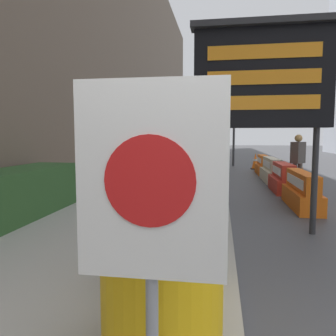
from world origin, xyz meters
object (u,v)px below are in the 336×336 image
(traffic_cone_near, at_px, (302,177))
(barrel_drum_middle, at_px, (170,240))
(jersey_barrier_cream, at_px, (271,171))
(pedestrian_worker, at_px, (298,157))
(warning_sign, at_px, (151,202))
(traffic_cone_mid, at_px, (255,161))
(barrel_drum_foreground, at_px, (162,289))
(traffic_light_near_curb, at_px, (234,115))
(jersey_barrier_orange_near, at_px, (263,166))
(jersey_barrier_red_striped, at_px, (283,179))
(message_board, at_px, (262,78))
(jersey_barrier_orange_far, at_px, (302,192))

(traffic_cone_near, bearing_deg, barrel_drum_middle, -111.47)
(jersey_barrier_cream, distance_m, pedestrian_worker, 2.00)
(warning_sign, xyz_separation_m, pedestrian_worker, (2.60, 8.85, -0.33))
(barrel_drum_middle, bearing_deg, traffic_cone_mid, 80.77)
(barrel_drum_foreground, relative_size, traffic_light_near_curb, 0.24)
(barrel_drum_foreground, height_order, jersey_barrier_cream, barrel_drum_foreground)
(jersey_barrier_orange_near, bearing_deg, jersey_barrier_red_striped, -90.00)
(message_board, height_order, jersey_barrier_cream, message_board)
(barrel_drum_middle, relative_size, traffic_cone_near, 1.36)
(warning_sign, relative_size, message_board, 0.50)
(warning_sign, bearing_deg, jersey_barrier_orange_near, 80.71)
(jersey_barrier_orange_far, bearing_deg, jersey_barrier_red_striped, 90.00)
(barrel_drum_middle, distance_m, jersey_barrier_orange_far, 5.12)
(message_board, bearing_deg, traffic_cone_mid, 84.42)
(jersey_barrier_orange_far, xyz_separation_m, traffic_light_near_curb, (-1.10, 10.51, 2.38))
(jersey_barrier_cream, bearing_deg, jersey_barrier_orange_far, -90.00)
(message_board, bearing_deg, jersey_barrier_orange_near, 82.45)
(traffic_cone_mid, bearing_deg, barrel_drum_foreground, -98.17)
(message_board, distance_m, jersey_barrier_orange_far, 3.22)
(barrel_drum_foreground, xyz_separation_m, jersey_barrier_cream, (2.18, 10.09, -0.23))
(jersey_barrier_cream, relative_size, jersey_barrier_orange_near, 1.31)
(jersey_barrier_cream, distance_m, traffic_cone_near, 1.56)
(barrel_drum_middle, bearing_deg, jersey_barrier_cream, 75.80)
(jersey_barrier_orange_near, xyz_separation_m, pedestrian_worker, (0.48, -4.14, 0.63))
(message_board, relative_size, pedestrian_worker, 2.06)
(traffic_cone_near, bearing_deg, warning_sign, -107.03)
(jersey_barrier_red_striped, bearing_deg, barrel_drum_foreground, -105.61)
(barrel_drum_foreground, distance_m, warning_sign, 0.93)
(barrel_drum_foreground, height_order, traffic_light_near_curb, traffic_light_near_curb)
(jersey_barrier_red_striped, distance_m, jersey_barrier_orange_near, 4.58)
(barrel_drum_middle, bearing_deg, pedestrian_worker, 68.99)
(traffic_light_near_curb, bearing_deg, warning_sign, -93.50)
(barrel_drum_middle, height_order, jersey_barrier_red_striped, barrel_drum_middle)
(warning_sign, bearing_deg, traffic_light_near_curb, 86.50)
(traffic_cone_mid, bearing_deg, jersey_barrier_orange_far, -89.34)
(traffic_cone_near, bearing_deg, traffic_light_near_curb, 103.90)
(barrel_drum_middle, height_order, message_board, message_board)
(barrel_drum_foreground, distance_m, jersey_barrier_red_striped, 8.11)
(message_board, bearing_deg, barrel_drum_foreground, -105.89)
(barrel_drum_middle, distance_m, jersey_barrier_cream, 9.34)
(message_board, bearing_deg, jersey_barrier_red_striped, 74.62)
(traffic_light_near_curb, bearing_deg, jersey_barrier_orange_far, -84.01)
(barrel_drum_middle, xyz_separation_m, jersey_barrier_cream, (2.29, 9.05, -0.23))
(traffic_cone_mid, relative_size, pedestrian_worker, 0.47)
(barrel_drum_foreground, xyz_separation_m, traffic_cone_near, (2.91, 8.71, -0.27))
(barrel_drum_middle, xyz_separation_m, traffic_light_near_curb, (1.19, 15.08, 2.14))
(barrel_drum_foreground, relative_size, barrel_drum_middle, 1.00)
(barrel_drum_middle, relative_size, jersey_barrier_cream, 0.42)
(barrel_drum_foreground, distance_m, barrel_drum_middle, 1.04)
(barrel_drum_foreground, relative_size, jersey_barrier_orange_near, 0.55)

